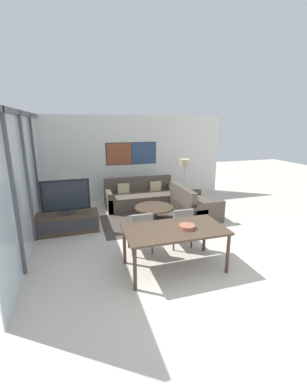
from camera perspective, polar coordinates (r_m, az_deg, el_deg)
ground_plane at (r=4.41m, az=11.43°, el=-20.57°), size 24.00×24.00×0.00m
wall_back at (r=8.82m, az=-5.24°, el=7.61°), size 6.65×0.09×2.80m
window_wall_left at (r=6.00m, az=-26.63°, el=3.73°), size 0.07×5.45×2.80m
area_rug at (r=6.93m, az=0.10°, el=-6.43°), size 2.75×1.69×0.01m
tv_console at (r=6.50m, az=-18.42°, el=-6.47°), size 1.41×0.49×0.49m
television at (r=6.30m, az=-18.90°, el=-1.01°), size 1.09×0.20×0.80m
sofa_main at (r=8.12m, az=-2.84°, el=-1.16°), size 2.19×0.97×0.87m
sofa_side at (r=7.30m, az=8.69°, el=-3.22°), size 0.97×1.48×0.87m
coffee_table at (r=6.83m, az=0.10°, el=-4.07°), size 1.02×1.02×0.41m
dining_table at (r=4.57m, az=4.76°, el=-8.90°), size 1.77×0.96×0.77m
dining_chair_left at (r=5.16m, az=-2.84°, el=-8.41°), size 0.46×0.46×0.87m
dining_chair_centre at (r=5.42m, az=6.08°, el=-7.26°), size 0.46×0.46×0.87m
fruit_bowl at (r=4.55m, az=7.45°, el=-7.59°), size 0.28×0.28×0.07m
floor_lamp at (r=8.21m, az=6.95°, el=5.67°), size 0.33×0.33×1.45m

